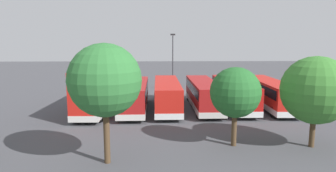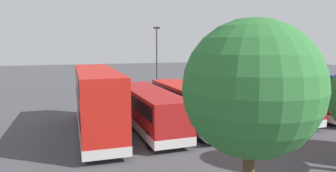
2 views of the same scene
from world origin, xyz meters
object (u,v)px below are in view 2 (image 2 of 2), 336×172
at_px(bus_double_decker_sixth, 97,100).
at_px(lamp_post_tall, 157,57).
at_px(bus_single_deck_near_end, 299,95).
at_px(bus_single_deck_third, 231,100).
at_px(bus_single_deck_fourth, 189,104).
at_px(car_hatchback_silver, 201,92).
at_px(bus_single_deck_second, 262,98).
at_px(bus_single_deck_fifth, 149,108).

distance_m(bus_double_decker_sixth, lamp_post_tall, 15.74).
distance_m(bus_single_deck_near_end, bus_single_deck_third, 7.27).
distance_m(bus_single_deck_fourth, bus_double_decker_sixth, 7.21).
xyz_separation_m(bus_double_decker_sixth, car_hatchback_silver, (-13.31, -11.26, -1.75)).
distance_m(bus_single_deck_near_end, bus_double_decker_sixth, 18.38).
relative_size(bus_single_deck_second, car_hatchback_silver, 2.74).
height_order(bus_single_deck_fourth, lamp_post_tall, lamp_post_tall).
relative_size(bus_single_deck_third, bus_single_deck_fifth, 1.05).
relative_size(bus_single_deck_third, car_hatchback_silver, 2.68).
bearing_deg(bus_single_deck_third, bus_single_deck_fourth, 1.83).
bearing_deg(bus_double_decker_sixth, bus_single_deck_near_end, -177.33).
distance_m(bus_single_deck_near_end, bus_single_deck_second, 3.94).
xyz_separation_m(bus_single_deck_near_end, bus_single_deck_third, (7.27, 0.19, -0.00)).
distance_m(bus_single_deck_near_end, bus_single_deck_fourth, 11.20).
relative_size(bus_single_deck_fourth, car_hatchback_silver, 2.76).
distance_m(bus_single_deck_second, bus_single_deck_fourth, 7.27).
relative_size(car_hatchback_silver, lamp_post_tall, 0.51).
xyz_separation_m(bus_double_decker_sixth, lamp_post_tall, (-8.35, -13.12, 2.41)).
xyz_separation_m(bus_single_deck_fifth, car_hatchback_silver, (-9.59, -11.41, -0.92)).
distance_m(bus_single_deck_fourth, lamp_post_tall, 13.05).
bearing_deg(bus_single_deck_third, bus_double_decker_sixth, 3.42).
bearing_deg(lamp_post_tall, car_hatchback_silver, 159.37).
bearing_deg(bus_single_deck_third, bus_single_deck_near_end, -178.48).
xyz_separation_m(bus_single_deck_near_end, bus_single_deck_fourth, (11.19, 0.32, -0.00)).
bearing_deg(bus_single_deck_fifth, bus_double_decker_sixth, -2.41).
height_order(bus_single_deck_second, bus_single_deck_fourth, same).
bearing_deg(bus_single_deck_second, bus_single_deck_third, 4.90).
bearing_deg(bus_single_deck_third, car_hatchback_silver, -101.94).
bearing_deg(bus_single_deck_third, bus_single_deck_second, -175.10).
height_order(bus_double_decker_sixth, car_hatchback_silver, bus_double_decker_sixth).
height_order(bus_single_deck_third, lamp_post_tall, lamp_post_tall).
xyz_separation_m(bus_single_deck_second, bus_single_deck_fifth, (10.68, 1.10, -0.00)).
distance_m(bus_single_deck_second, lamp_post_tall, 13.98).
height_order(bus_single_deck_third, car_hatchback_silver, bus_single_deck_third).
xyz_separation_m(bus_single_deck_fourth, bus_single_deck_fifth, (3.42, 0.69, -0.00)).
xyz_separation_m(bus_single_deck_fourth, car_hatchback_silver, (-6.17, -10.72, -0.92)).
bearing_deg(bus_single_deck_near_end, bus_single_deck_third, 1.52).
relative_size(bus_single_deck_third, bus_double_decker_sixth, 0.95).
bearing_deg(bus_single_deck_fourth, bus_single_deck_third, -178.17).
bearing_deg(bus_single_deck_fourth, bus_double_decker_sixth, 4.29).
xyz_separation_m(bus_single_deck_third, bus_double_decker_sixth, (11.07, 0.66, 0.83)).
xyz_separation_m(bus_single_deck_near_end, bus_double_decker_sixth, (18.34, 0.85, 0.83)).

